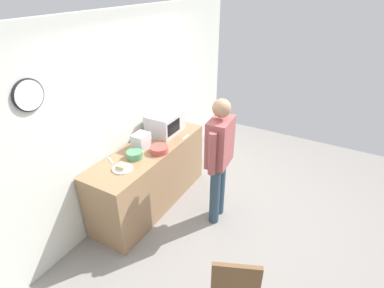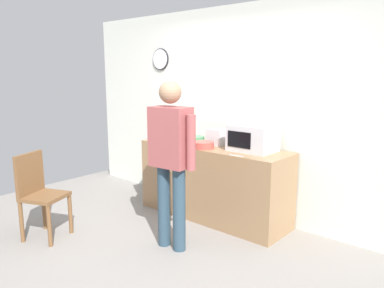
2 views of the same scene
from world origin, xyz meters
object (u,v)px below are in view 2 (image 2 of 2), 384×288
Objects in this scene: cereal_bowl at (204,145)px; fork_utensil at (236,156)px; spoon_utensil at (195,139)px; person_standing at (171,153)px; toaster at (217,137)px; microwave at (253,138)px; wooden_chair at (39,191)px; sandwich_plate at (179,140)px; salad_bowl at (196,140)px.

cereal_bowl is 0.53m from fork_utensil.
person_standing is (0.67, -1.17, 0.09)m from spoon_utensil.
spoon_utensil is at bearing 164.23° from toaster.
spoon_utensil is (-0.99, 0.15, -0.15)m from microwave.
wooden_chair reaches higher than fork_utensil.
person_standing reaches higher than sandwich_plate.
spoon_utensil is (-0.99, 0.49, 0.00)m from fork_utensil.
salad_bowl is 0.83× the size of cereal_bowl.
salad_bowl is 1.18× the size of spoon_utensil.
microwave is at bearing 4.82° from salad_bowl.
sandwich_plate is 1.80m from wooden_chair.
sandwich_plate is 1.10× the size of toaster.
microwave is at bearing 91.39° from fork_utensil.
microwave is at bearing 5.38° from sandwich_plate.
wooden_chair is at bearing -120.67° from toaster.
fork_utensil and spoon_utensil have the same top height.
sandwich_plate is 1.18m from person_standing.
salad_bowl is at bearing 160.89° from fork_utensil.
sandwich_plate is 0.56m from cereal_bowl.
wooden_chair is (-1.06, -1.79, -0.49)m from toaster.
salad_bowl is 0.91× the size of toaster.
person_standing reaches higher than spoon_utensil.
toaster reaches higher than spoon_utensil.
spoon_utensil is (-0.47, 0.40, -0.04)m from cereal_bowl.
salad_bowl is 1.94m from wooden_chair.
microwave is 1.06m from person_standing.
microwave is at bearing -2.45° from toaster.
wooden_chair is at bearing -138.23° from fork_utensil.
spoon_utensil is at bearing 153.65° from fork_utensil.
microwave is 0.29× the size of person_standing.
microwave reaches higher than spoon_utensil.
cereal_bowl is at bearing -154.01° from microwave.
salad_bowl reaches higher than cereal_bowl.
spoon_utensil is at bearing 139.61° from cereal_bowl.
sandwich_plate is 0.26× the size of wooden_chair.
microwave reaches higher than toaster.
spoon_utensil is at bearing 119.82° from person_standing.
sandwich_plate is 1.42× the size of spoon_utensil.
salad_bowl reaches higher than fork_utensil.
salad_bowl is 1.18× the size of fork_utensil.
fork_utensil is 0.10× the size of person_standing.
salad_bowl is at bearing 64.63° from wooden_chair.
fork_utensil is 2.18m from wooden_chair.
fork_utensil is at bearing -34.08° from toaster.
fork_utensil is at bearing -9.84° from cereal_bowl.
spoon_utensil is 1.35m from person_standing.
salad_bowl reaches higher than spoon_utensil.
cereal_bowl is at bearing -15.51° from sandwich_plate.
person_standing is (0.21, -1.04, -0.00)m from toaster.
salad_bowl is (-0.78, -0.07, -0.10)m from microwave.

